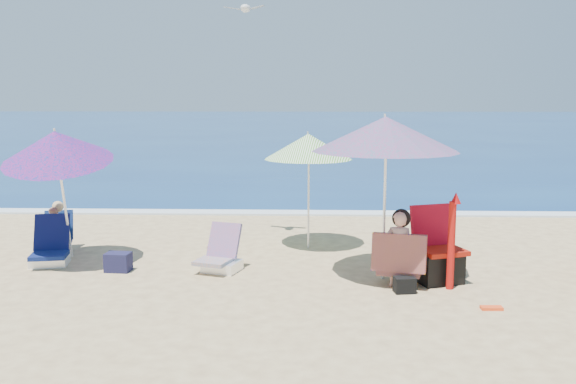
{
  "coord_description": "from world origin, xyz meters",
  "views": [
    {
      "loc": [
        0.0,
        -7.93,
        2.48
      ],
      "look_at": [
        -0.3,
        1.0,
        1.1
      ],
      "focal_mm": 39.34,
      "sensor_mm": 36.0,
      "label": 1
    }
  ],
  "objects_px": {
    "camp_chair_left": "(437,259)",
    "person_center": "(399,250)",
    "umbrella_blue": "(56,146)",
    "furled_umbrella": "(452,236)",
    "umbrella_turquoise": "(385,134)",
    "chair_rainbow": "(221,259)",
    "umbrella_striped": "(308,147)",
    "chair_navy": "(50,252)",
    "seagull": "(245,8)",
    "person_left": "(56,229)"
  },
  "relations": [
    {
      "from": "furled_umbrella",
      "to": "chair_rainbow",
      "type": "distance_m",
      "value": 3.21
    },
    {
      "from": "umbrella_blue",
      "to": "furled_umbrella",
      "type": "distance_m",
      "value": 5.62
    },
    {
      "from": "chair_rainbow",
      "to": "umbrella_striped",
      "type": "bearing_deg",
      "value": 49.62
    },
    {
      "from": "chair_navy",
      "to": "person_center",
      "type": "relative_size",
      "value": 0.76
    },
    {
      "from": "chair_rainbow",
      "to": "camp_chair_left",
      "type": "height_order",
      "value": "camp_chair_left"
    },
    {
      "from": "camp_chair_left",
      "to": "umbrella_blue",
      "type": "bearing_deg",
      "value": 173.59
    },
    {
      "from": "seagull",
      "to": "camp_chair_left",
      "type": "bearing_deg",
      "value": -39.41
    },
    {
      "from": "chair_navy",
      "to": "umbrella_turquoise",
      "type": "bearing_deg",
      "value": -6.59
    },
    {
      "from": "furled_umbrella",
      "to": "seagull",
      "type": "relative_size",
      "value": 1.81
    },
    {
      "from": "umbrella_blue",
      "to": "person_center",
      "type": "height_order",
      "value": "umbrella_blue"
    },
    {
      "from": "umbrella_turquoise",
      "to": "furled_umbrella",
      "type": "relative_size",
      "value": 1.77
    },
    {
      "from": "umbrella_turquoise",
      "to": "umbrella_blue",
      "type": "distance_m",
      "value": 4.64
    },
    {
      "from": "umbrella_striped",
      "to": "chair_rainbow",
      "type": "bearing_deg",
      "value": -130.38
    },
    {
      "from": "chair_rainbow",
      "to": "camp_chair_left",
      "type": "bearing_deg",
      "value": -7.8
    },
    {
      "from": "umbrella_blue",
      "to": "chair_navy",
      "type": "distance_m",
      "value": 1.58
    },
    {
      "from": "umbrella_turquoise",
      "to": "chair_navy",
      "type": "relative_size",
      "value": 2.89
    },
    {
      "from": "furled_umbrella",
      "to": "seagull",
      "type": "distance_m",
      "value": 5.02
    },
    {
      "from": "umbrella_blue",
      "to": "furled_umbrella",
      "type": "relative_size",
      "value": 1.7
    },
    {
      "from": "umbrella_striped",
      "to": "person_left",
      "type": "relative_size",
      "value": 2.35
    },
    {
      "from": "furled_umbrella",
      "to": "chair_navy",
      "type": "bearing_deg",
      "value": 170.05
    },
    {
      "from": "umbrella_striped",
      "to": "camp_chair_left",
      "type": "xyz_separation_m",
      "value": [
        1.73,
        -1.86,
        -1.35
      ]
    },
    {
      "from": "umbrella_turquoise",
      "to": "seagull",
      "type": "relative_size",
      "value": 3.21
    },
    {
      "from": "umbrella_striped",
      "to": "umbrella_blue",
      "type": "xyz_separation_m",
      "value": [
        -3.59,
        -1.26,
        0.09
      ]
    },
    {
      "from": "furled_umbrella",
      "to": "camp_chair_left",
      "type": "bearing_deg",
      "value": 108.64
    },
    {
      "from": "chair_navy",
      "to": "chair_rainbow",
      "type": "distance_m",
      "value": 2.58
    },
    {
      "from": "seagull",
      "to": "umbrella_turquoise",
      "type": "bearing_deg",
      "value": -46.66
    },
    {
      "from": "umbrella_striped",
      "to": "umbrella_turquoise",
      "type": "bearing_deg",
      "value": -59.94
    },
    {
      "from": "camp_chair_left",
      "to": "chair_navy",
      "type": "bearing_deg",
      "value": 173.25
    },
    {
      "from": "chair_rainbow",
      "to": "camp_chair_left",
      "type": "xyz_separation_m",
      "value": [
        2.97,
        -0.41,
        0.13
      ]
    },
    {
      "from": "umbrella_blue",
      "to": "furled_umbrella",
      "type": "height_order",
      "value": "umbrella_blue"
    },
    {
      "from": "camp_chair_left",
      "to": "person_center",
      "type": "bearing_deg",
      "value": -153.56
    },
    {
      "from": "person_center",
      "to": "seagull",
      "type": "xyz_separation_m",
      "value": [
        -2.22,
        2.55,
        3.38
      ]
    },
    {
      "from": "person_left",
      "to": "seagull",
      "type": "height_order",
      "value": "seagull"
    },
    {
      "from": "umbrella_turquoise",
      "to": "chair_rainbow",
      "type": "distance_m",
      "value": 2.89
    },
    {
      "from": "umbrella_turquoise",
      "to": "umbrella_striped",
      "type": "relative_size",
      "value": 1.18
    },
    {
      "from": "umbrella_striped",
      "to": "person_left",
      "type": "height_order",
      "value": "umbrella_striped"
    },
    {
      "from": "umbrella_turquoise",
      "to": "person_center",
      "type": "distance_m",
      "value": 1.53
    },
    {
      "from": "seagull",
      "to": "chair_navy",
      "type": "bearing_deg",
      "value": -149.59
    },
    {
      "from": "chair_navy",
      "to": "person_center",
      "type": "height_order",
      "value": "person_center"
    },
    {
      "from": "camp_chair_left",
      "to": "seagull",
      "type": "height_order",
      "value": "seagull"
    },
    {
      "from": "chair_navy",
      "to": "camp_chair_left",
      "type": "height_order",
      "value": "camp_chair_left"
    },
    {
      "from": "umbrella_striped",
      "to": "chair_navy",
      "type": "bearing_deg",
      "value": -162.43
    },
    {
      "from": "camp_chair_left",
      "to": "seagull",
      "type": "xyz_separation_m",
      "value": [
        -2.77,
        2.27,
        3.56
      ]
    },
    {
      "from": "umbrella_blue",
      "to": "chair_navy",
      "type": "bearing_deg",
      "value": 164.38
    },
    {
      "from": "furled_umbrella",
      "to": "camp_chair_left",
      "type": "height_order",
      "value": "furled_umbrella"
    },
    {
      "from": "chair_navy",
      "to": "person_center",
      "type": "distance_m",
      "value": 5.08
    },
    {
      "from": "umbrella_turquoise",
      "to": "person_left",
      "type": "bearing_deg",
      "value": 165.29
    },
    {
      "from": "furled_umbrella",
      "to": "person_center",
      "type": "relative_size",
      "value": 1.25
    },
    {
      "from": "umbrella_turquoise",
      "to": "furled_umbrella",
      "type": "height_order",
      "value": "umbrella_turquoise"
    },
    {
      "from": "umbrella_striped",
      "to": "person_center",
      "type": "height_order",
      "value": "umbrella_striped"
    }
  ]
}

